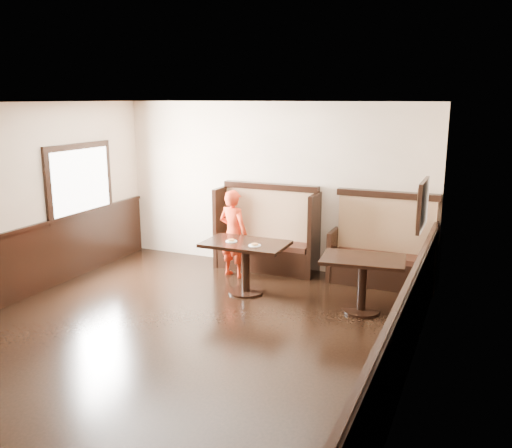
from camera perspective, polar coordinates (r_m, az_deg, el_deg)
The scene contains 9 objects.
ground at distance 6.61m, azimuth -9.92°, elevation -12.64°, with size 7.00×7.00×0.00m, color black.
room_shell at distance 6.73m, azimuth -10.97°, elevation -6.05°, with size 7.00×7.00×7.00m.
booth_main at distance 9.19m, azimuth 1.22°, elevation -1.53°, with size 1.75×0.72×1.45m.
booth_neighbor at distance 8.68m, azimuth 13.24°, elevation -3.09°, with size 1.65×0.72×1.45m.
table_main at distance 8.02m, azimuth -1.11°, elevation -3.20°, with size 1.22×0.77×0.78m.
table_neighbor at distance 7.46m, azimuth 11.16°, elevation -4.92°, with size 1.18×0.84×0.76m.
child at distance 8.75m, azimuth -2.40°, elevation -1.01°, with size 0.52×0.34×1.43m, color red.
pizza_plate_left at distance 8.02m, azimuth -2.60°, elevation -1.77°, with size 0.17×0.17×0.03m.
pizza_plate_right at distance 7.78m, azimuth -0.13°, elevation -2.22°, with size 0.18×0.18×0.03m.
Camera 1 is at (3.34, -4.94, 2.85)m, focal length 38.00 mm.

